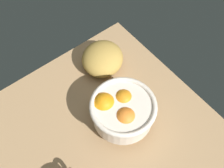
# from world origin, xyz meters

# --- Properties ---
(ground_plane) EXTENTS (0.77, 0.67, 0.03)m
(ground_plane) POSITION_xyz_m (0.00, 0.00, -0.01)
(ground_plane) COLOR tan
(fruit_bowl) EXTENTS (0.20, 0.20, 0.12)m
(fruit_bowl) POSITION_xyz_m (0.04, -0.07, 0.07)
(fruit_bowl) COLOR silver
(fruit_bowl) RESTS_ON ground
(bread_loaf) EXTENTS (0.21, 0.21, 0.09)m
(bread_loaf) POSITION_xyz_m (0.25, -0.15, 0.04)
(bread_loaf) COLOR #B68F41
(bread_loaf) RESTS_ON ground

